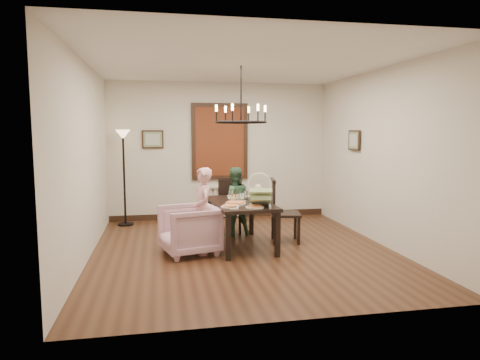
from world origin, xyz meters
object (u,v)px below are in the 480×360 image
object	(u,v)px
chair_right	(286,210)
baby_bouncer	(260,195)
armchair	(189,230)
drinking_glass	(238,198)
dining_table	(241,207)
seated_man	(234,207)
floor_lamp	(124,179)
elderly_woman	(203,218)
chair_far	(230,206)

from	to	relation	value
chair_right	baby_bouncer	xyz separation A→B (m)	(-0.56, -0.56, 0.35)
armchair	baby_bouncer	xyz separation A→B (m)	(1.04, -0.18, 0.52)
drinking_glass	dining_table	bearing A→B (deg)	49.95
dining_table	drinking_glass	size ratio (longest dim) A/B	10.69
chair_right	seated_man	bearing A→B (deg)	59.62
armchair	floor_lamp	xyz separation A→B (m)	(-1.08, 2.19, 0.54)
dining_table	drinking_glass	bearing A→B (deg)	-133.59
elderly_woman	baby_bouncer	xyz separation A→B (m)	(0.83, -0.14, 0.35)
chair_right	seated_man	xyz separation A→B (m)	(-0.75, 0.63, -0.03)
baby_bouncer	floor_lamp	bearing A→B (deg)	143.79
armchair	baby_bouncer	world-z (taller)	baby_bouncer
dining_table	floor_lamp	size ratio (longest dim) A/B	0.87
elderly_woman	baby_bouncer	bearing A→B (deg)	76.09
chair_far	armchair	size ratio (longest dim) A/B	1.23
elderly_woman	seated_man	bearing A→B (deg)	144.07
elderly_woman	dining_table	bearing A→B (deg)	111.79
chair_far	seated_man	world-z (taller)	seated_man
chair_right	floor_lamp	xyz separation A→B (m)	(-2.68, 1.81, 0.37)
dining_table	chair_far	distance (m)	0.94
seated_man	floor_lamp	xyz separation A→B (m)	(-1.94, 1.18, 0.40)
chair_right	armchair	size ratio (longest dim) A/B	1.33
chair_far	floor_lamp	xyz separation A→B (m)	(-1.89, 0.99, 0.41)
chair_far	seated_man	bearing A→B (deg)	-67.09
chair_far	floor_lamp	size ratio (longest dim) A/B	0.55
dining_table	baby_bouncer	xyz separation A→B (m)	(0.20, -0.45, 0.25)
seated_man	armchair	bearing A→B (deg)	46.20
chair_far	elderly_woman	distance (m)	1.38
chair_right	floor_lamp	world-z (taller)	floor_lamp
chair_far	chair_right	size ratio (longest dim) A/B	0.93
armchair	seated_man	xyz separation A→B (m)	(0.85, 1.01, 0.13)
armchair	elderly_woman	world-z (taller)	elderly_woman
chair_far	elderly_woman	world-z (taller)	elderly_woman
drinking_glass	floor_lamp	size ratio (longest dim) A/B	0.08
elderly_woman	floor_lamp	world-z (taller)	floor_lamp
dining_table	drinking_glass	world-z (taller)	drinking_glass
baby_bouncer	floor_lamp	size ratio (longest dim) A/B	0.29
seated_man	drinking_glass	bearing A→B (deg)	80.34
elderly_woman	seated_man	distance (m)	1.23
armchair	floor_lamp	bearing A→B (deg)	-167.60
dining_table	drinking_glass	xyz separation A→B (m)	(-0.07, -0.08, 0.16)
floor_lamp	seated_man	bearing A→B (deg)	-31.31
chair_far	baby_bouncer	distance (m)	1.45
armchair	baby_bouncer	size ratio (longest dim) A/B	1.53
chair_far	floor_lamp	bearing A→B (deg)	163.03
dining_table	armchair	world-z (taller)	armchair
baby_bouncer	floor_lamp	distance (m)	3.18
baby_bouncer	drinking_glass	world-z (taller)	baby_bouncer
chair_far	elderly_woman	bearing A→B (deg)	-105.63
elderly_woman	chair_far	bearing A→B (deg)	149.70
dining_table	floor_lamp	world-z (taller)	floor_lamp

